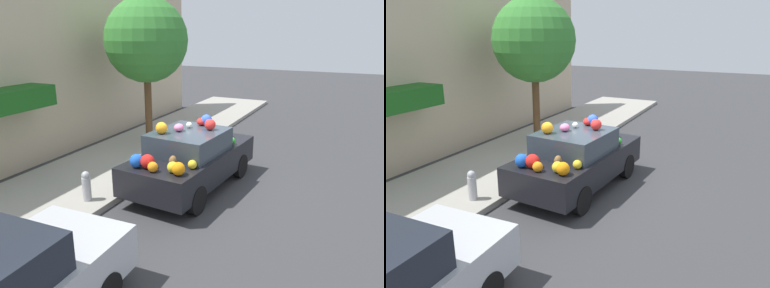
% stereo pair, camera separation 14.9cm
% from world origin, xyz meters
% --- Properties ---
extents(ground_plane, '(60.00, 60.00, 0.00)m').
position_xyz_m(ground_plane, '(0.00, 0.00, 0.00)').
color(ground_plane, '#38383A').
extents(sidewalk_curb, '(24.00, 3.20, 0.15)m').
position_xyz_m(sidewalk_curb, '(0.00, 2.70, 0.07)').
color(sidewalk_curb, '#9E998E').
rests_on(sidewalk_curb, ground).
extents(building_facade, '(18.00, 1.20, 5.81)m').
position_xyz_m(building_facade, '(-0.10, 4.92, 2.87)').
color(building_facade, '#C6B293').
rests_on(building_facade, ground).
extents(street_tree, '(2.72, 2.72, 4.77)m').
position_xyz_m(street_tree, '(2.58, 2.81, 3.55)').
color(street_tree, brown).
rests_on(street_tree, sidewalk_curb).
extents(fire_hydrant, '(0.20, 0.20, 0.70)m').
position_xyz_m(fire_hydrant, '(-2.02, 1.63, 0.49)').
color(fire_hydrant, '#B2B2B7').
rests_on(fire_hydrant, sidewalk_curb).
extents(art_car, '(4.09, 2.05, 1.81)m').
position_xyz_m(art_car, '(-0.04, -0.06, 0.80)').
color(art_car, black).
rests_on(art_car, ground).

